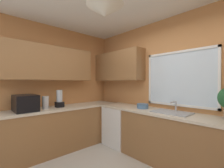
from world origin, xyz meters
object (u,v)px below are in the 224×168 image
(dishwasher, at_px, (120,126))
(sink_assembly, at_px, (172,112))
(bowl, at_px, (143,106))
(blender_appliance, at_px, (59,99))
(microwave, at_px, (25,103))
(kettle, at_px, (45,103))

(dishwasher, xyz_separation_m, sink_assembly, (1.19, 0.04, 0.48))
(bowl, distance_m, blender_appliance, 1.72)
(sink_assembly, bearing_deg, dishwasher, -178.25)
(microwave, distance_m, kettle, 0.34)
(bowl, bearing_deg, kettle, -130.36)
(sink_assembly, bearing_deg, blender_appliance, -147.69)
(sink_assembly, relative_size, bowl, 2.71)
(microwave, distance_m, blender_appliance, 0.63)
(kettle, xyz_separation_m, bowl, (1.23, 1.45, -0.08))
(microwave, relative_size, sink_assembly, 0.79)
(microwave, relative_size, blender_appliance, 1.33)
(sink_assembly, bearing_deg, kettle, -141.42)
(kettle, distance_m, sink_assembly, 2.34)
(dishwasher, relative_size, sink_assembly, 1.38)
(dishwasher, bearing_deg, kettle, -114.22)
(dishwasher, distance_m, bowl, 0.78)
(dishwasher, height_order, bowl, bowl)
(sink_assembly, bearing_deg, microwave, -135.78)
(microwave, height_order, bowl, microwave)
(sink_assembly, height_order, blender_appliance, blender_appliance)
(sink_assembly, relative_size, blender_appliance, 1.69)
(kettle, distance_m, bowl, 1.91)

